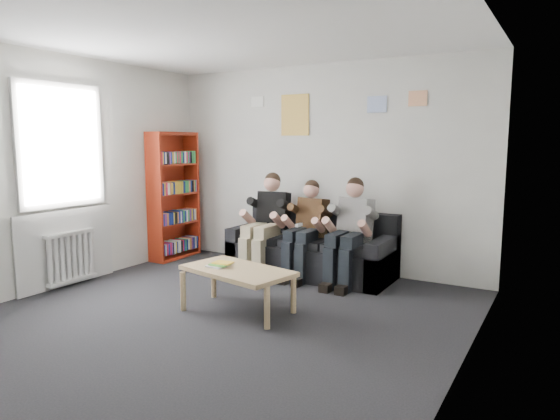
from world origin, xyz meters
name	(u,v)px	position (x,y,z in m)	size (l,w,h in m)	color
room_shell	(201,180)	(0.00, 0.00, 1.35)	(5.00, 5.00, 5.00)	black
sofa	(312,252)	(0.07, 2.10, 0.29)	(2.08, 0.85, 0.80)	black
bookshelf	(174,196)	(-2.09, 1.92, 0.92)	(0.27, 0.82, 1.83)	#9C2611
coffee_table	(238,274)	(0.07, 0.44, 0.39)	(1.11, 0.61, 0.44)	tan
game_cases	(220,264)	(-0.13, 0.41, 0.47)	(0.23, 0.20, 0.04)	white
person_left	(266,223)	(-0.51, 1.91, 0.64)	(0.40, 0.86, 1.29)	black
person_middle	(305,229)	(0.07, 1.91, 0.61)	(0.36, 0.78, 1.22)	#53391B
person_right	(349,232)	(0.65, 1.91, 0.63)	(0.39, 0.83, 1.27)	white
radiator	(71,257)	(-2.15, 0.20, 0.35)	(0.10, 0.64, 0.60)	white
window	(64,199)	(-2.22, 0.20, 1.03)	(0.05, 1.30, 2.36)	white
poster_large	(295,115)	(-0.40, 2.49, 2.05)	(0.42, 0.01, 0.55)	#E0DF4F
poster_blue	(377,104)	(0.75, 2.49, 2.15)	(0.25, 0.01, 0.20)	#3D74D1
poster_pink	(418,98)	(1.25, 2.49, 2.20)	(0.22, 0.01, 0.18)	#DB4490
poster_sign	(258,102)	(-1.00, 2.49, 2.25)	(0.20, 0.01, 0.14)	white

